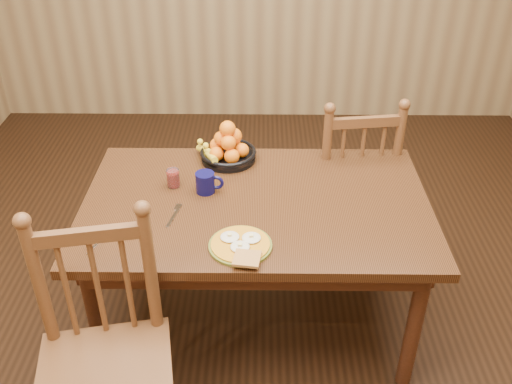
{
  "coord_description": "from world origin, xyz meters",
  "views": [
    {
      "loc": [
        0.02,
        -2.18,
        2.23
      ],
      "look_at": [
        0.0,
        0.0,
        0.8
      ],
      "focal_mm": 40.0,
      "sensor_mm": 36.0,
      "label": 1
    }
  ],
  "objects_px": {
    "chair_far": "(350,180)",
    "breakfast_plate": "(241,245)",
    "coffee_mug": "(206,182)",
    "fruit_bowl": "(227,149)",
    "dining_table": "(256,216)",
    "chair_near": "(105,361)"
  },
  "relations": [
    {
      "from": "chair_far",
      "to": "chair_near",
      "type": "relative_size",
      "value": 0.95
    },
    {
      "from": "chair_near",
      "to": "coffee_mug",
      "type": "bearing_deg",
      "value": 57.64
    },
    {
      "from": "coffee_mug",
      "to": "fruit_bowl",
      "type": "distance_m",
      "value": 0.31
    },
    {
      "from": "chair_far",
      "to": "breakfast_plate",
      "type": "distance_m",
      "value": 1.13
    },
    {
      "from": "fruit_bowl",
      "to": "dining_table",
      "type": "bearing_deg",
      "value": -68.19
    },
    {
      "from": "chair_far",
      "to": "breakfast_plate",
      "type": "bearing_deg",
      "value": 50.25
    },
    {
      "from": "coffee_mug",
      "to": "dining_table",
      "type": "bearing_deg",
      "value": -18.4
    },
    {
      "from": "chair_near",
      "to": "breakfast_plate",
      "type": "relative_size",
      "value": 3.69
    },
    {
      "from": "chair_far",
      "to": "fruit_bowl",
      "type": "height_order",
      "value": "chair_far"
    },
    {
      "from": "dining_table",
      "to": "fruit_bowl",
      "type": "xyz_separation_m",
      "value": [
        -0.15,
        0.38,
        0.15
      ]
    },
    {
      "from": "chair_far",
      "to": "coffee_mug",
      "type": "distance_m",
      "value": 0.97
    },
    {
      "from": "coffee_mug",
      "to": "chair_far",
      "type": "bearing_deg",
      "value": 33.64
    },
    {
      "from": "coffee_mug",
      "to": "fruit_bowl",
      "type": "xyz_separation_m",
      "value": [
        0.08,
        0.3,
        0.01
      ]
    },
    {
      "from": "coffee_mug",
      "to": "fruit_bowl",
      "type": "bearing_deg",
      "value": 74.68
    },
    {
      "from": "dining_table",
      "to": "coffee_mug",
      "type": "relative_size",
      "value": 11.98
    },
    {
      "from": "chair_far",
      "to": "fruit_bowl",
      "type": "bearing_deg",
      "value": 9.47
    },
    {
      "from": "dining_table",
      "to": "coffee_mug",
      "type": "bearing_deg",
      "value": 161.6
    },
    {
      "from": "dining_table",
      "to": "chair_near",
      "type": "bearing_deg",
      "value": -126.71
    },
    {
      "from": "chair_near",
      "to": "breakfast_plate",
      "type": "xyz_separation_m",
      "value": [
        0.5,
        0.41,
        0.23
      ]
    },
    {
      "from": "chair_far",
      "to": "coffee_mug",
      "type": "relative_size",
      "value": 7.71
    },
    {
      "from": "chair_near",
      "to": "breakfast_plate",
      "type": "height_order",
      "value": "chair_near"
    },
    {
      "from": "dining_table",
      "to": "coffee_mug",
      "type": "xyz_separation_m",
      "value": [
        -0.23,
        0.08,
        0.14
      ]
    }
  ]
}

